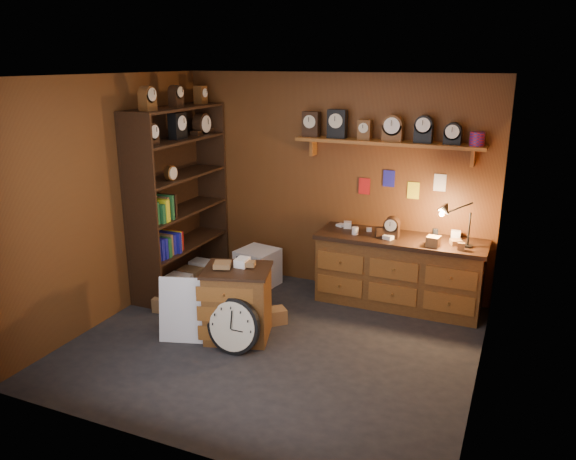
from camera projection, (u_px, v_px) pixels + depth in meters
The scene contains 11 objects.
floor at pixel (275, 343), 5.86m from camera, with size 4.00×4.00×0.00m, color black.
room_shell at pixel (282, 180), 5.44m from camera, with size 4.02×3.62×2.71m.
shelving_unit at pixel (177, 192), 7.03m from camera, with size 0.47×1.60×2.58m.
workbench at pixel (399, 268), 6.66m from camera, with size 1.97×0.66×1.36m.
low_cabinet at pixel (237, 300), 5.87m from camera, with size 0.82×0.75×0.87m.
big_round_clock at pixel (233, 326), 5.62m from camera, with size 0.57×0.18×0.57m.
white_panel at pixel (186, 340), 5.93m from camera, with size 0.53×0.02×0.71m, color silver.
mini_fridge at pixel (258, 268), 7.31m from camera, with size 0.54×0.56×0.49m.
floor_box_a at pixel (167, 303), 6.61m from camera, with size 0.28×0.23×0.17m, color brown.
floor_box_b at pixel (249, 317), 6.32m from camera, with size 0.19×0.23×0.11m, color white.
floor_box_c at pixel (276, 316), 6.30m from camera, with size 0.22×0.19×0.17m, color brown.
Camera 1 is at (2.21, -4.78, 2.84)m, focal length 35.00 mm.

